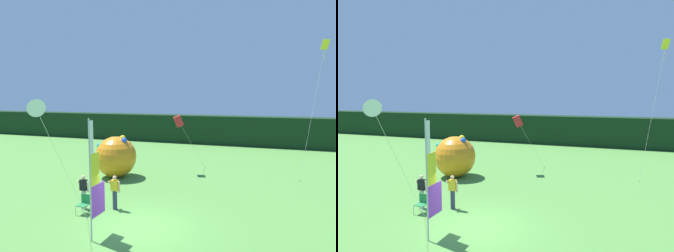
% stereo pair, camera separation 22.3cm
% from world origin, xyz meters
% --- Properties ---
extents(ground_plane, '(120.00, 120.00, 0.00)m').
position_xyz_m(ground_plane, '(0.00, 0.00, 0.00)').
color(ground_plane, '#518E3D').
extents(distant_treeline, '(80.00, 2.40, 3.20)m').
position_xyz_m(distant_treeline, '(0.00, 23.50, 1.60)').
color(distant_treeline, black).
rests_on(distant_treeline, ground).
extents(banner_flag, '(0.06, 1.03, 4.71)m').
position_xyz_m(banner_flag, '(-1.12, -1.48, 2.26)').
color(banner_flag, '#B7B7BC').
rests_on(banner_flag, ground).
extents(person_near_banner, '(0.55, 0.48, 1.68)m').
position_xyz_m(person_near_banner, '(-3.37, 1.05, 0.89)').
color(person_near_banner, '#B7B2A3').
rests_on(person_near_banner, ground).
extents(person_mid_field, '(0.55, 0.48, 1.68)m').
position_xyz_m(person_mid_field, '(-1.91, 1.49, 0.89)').
color(person_mid_field, '#2D334C').
rests_on(person_mid_field, ground).
extents(inflatable_balloon, '(2.78, 2.78, 2.88)m').
position_xyz_m(inflatable_balloon, '(-4.75, 6.84, 1.40)').
color(inflatable_balloon, orange).
rests_on(inflatable_balloon, ground).
extents(folding_chair, '(0.51, 0.51, 0.89)m').
position_xyz_m(folding_chair, '(-3.02, 0.55, 0.51)').
color(folding_chair, '#BCBCC1').
rests_on(folding_chair, ground).
extents(kite_white_delta_0, '(1.00, 4.04, 5.47)m').
position_xyz_m(kite_white_delta_0, '(-1.92, -3.51, 5.13)').
color(kite_white_delta_0, brown).
rests_on(kite_white_delta_0, ground).
extents(kite_red_box_1, '(2.00, 2.44, 4.15)m').
position_xyz_m(kite_red_box_1, '(-1.10, 9.40, 3.70)').
color(kite_red_box_1, brown).
rests_on(kite_red_box_1, ground).
extents(kite_yellow_diamond_2, '(1.80, 3.09, 9.35)m').
position_xyz_m(kite_yellow_diamond_2, '(8.34, 12.24, 8.23)').
color(kite_yellow_diamond_2, brown).
rests_on(kite_yellow_diamond_2, ground).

